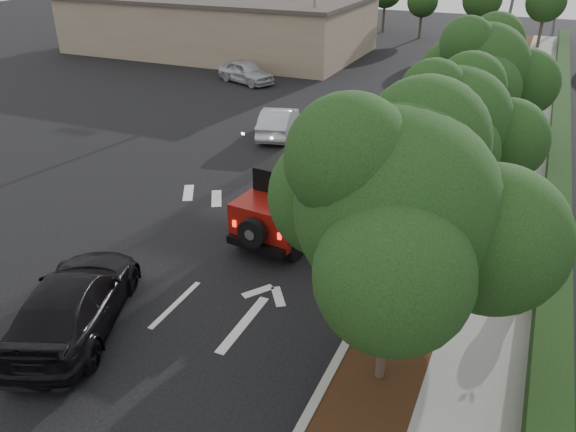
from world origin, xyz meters
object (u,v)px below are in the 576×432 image
Objects in this scene: red_jeep at (295,196)px; black_suv_oncoming at (74,302)px; speed_hump_sign at (359,284)px; silver_suv_ahead at (378,159)px.

red_jeep is 7.36m from black_suv_oncoming.
black_suv_oncoming is 6.84m from speed_hump_sign.
black_suv_oncoming is 1.97× the size of speed_hump_sign.
speed_hump_sign reaches higher than red_jeep.
black_suv_oncoming is (-2.87, -6.76, -0.45)m from red_jeep.
speed_hump_sign is at bearing -82.95° from silver_suv_ahead.
silver_suv_ahead is at bearing 95.53° from speed_hump_sign.
speed_hump_sign is (2.28, -9.75, 0.95)m from silver_suv_ahead.
black_suv_oncoming is at bearing -170.45° from speed_hump_sign.
speed_hump_sign is at bearing -47.38° from red_jeep.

